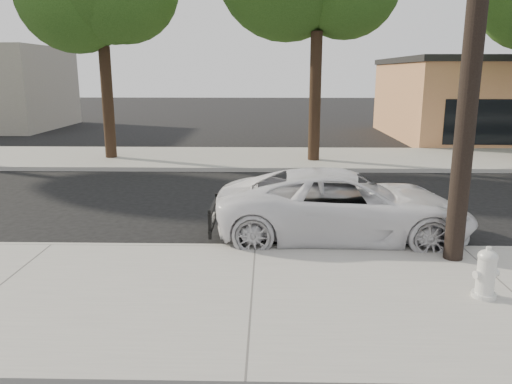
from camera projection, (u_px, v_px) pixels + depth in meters
The scene contains 6 objects.
ground at pixel (258, 221), 11.79m from camera, with size 120.00×120.00×0.00m, color black.
near_sidewalk at pixel (252, 299), 7.59m from camera, with size 90.00×4.40×0.15m, color gray.
far_sidewalk at pixel (262, 158), 20.03m from camera, with size 90.00×5.00×0.15m, color gray.
curb_near at pixel (255, 249), 9.73m from camera, with size 90.00×0.12×0.16m, color #9E9B93.
police_cruiser at pixel (343, 205), 10.41m from camera, with size 2.42×5.25×1.46m, color white.
fire_hydrant at pixel (486, 274), 7.40m from camera, with size 0.40×0.36×0.74m.
Camera 1 is at (0.23, -11.30, 3.43)m, focal length 35.00 mm.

